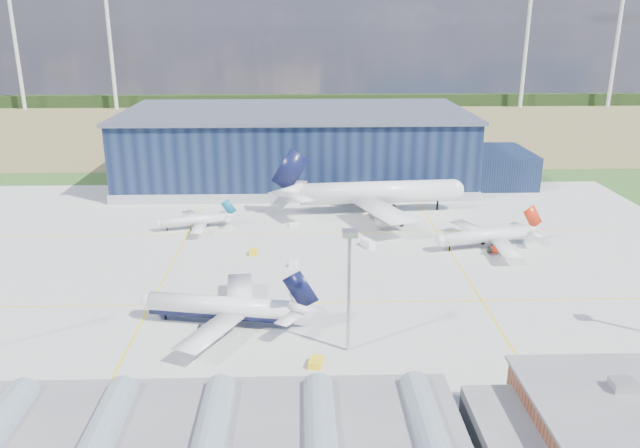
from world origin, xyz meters
The scene contains 19 objects.
ground centered at (0.00, 0.00, 0.00)m, with size 600.00×600.00×0.00m, color #345921.
apron centered at (0.00, 10.00, 0.03)m, with size 220.00×160.00×0.08m.
farmland centered at (0.00, 220.00, 0.00)m, with size 600.00×220.00×0.01m, color olive.
treeline centered at (0.00, 300.00, 4.00)m, with size 600.00×8.00×8.00m, color black.
horizon_dressing centered at (-191.30, 294.39, 34.20)m, with size 440.20×18.00×70.00m.
hangar centered at (2.81, 94.80, 11.62)m, with size 145.00×62.00×26.10m.
glass_concourse centered at (-6.45, -60.00, 3.69)m, with size 78.00×23.00×8.60m.
light_mast_center centered at (10.00, -30.00, 15.43)m, with size 2.60×2.60×23.00m.
airliner_navy centered at (-14.21, -18.94, 5.97)m, with size 36.60×35.80×11.93m, color white, non-canonical shape.
airliner_red centered at (49.51, 22.00, 5.14)m, with size 31.55×30.87×10.29m, color white, non-canonical shape.
airliner_widebody centered at (25.27, 54.21, 9.97)m, with size 61.16×59.83×19.94m, color white, non-canonical shape.
airliner_regional centered at (-29.04, 39.99, 3.85)m, with size 23.60×23.09×7.70m, color white, non-canonical shape.
gse_tug_a centered at (-29.01, -46.00, 0.66)m, with size 1.92×3.15×1.31m, color yellow.
gse_tug_b centered at (4.10, -35.14, 0.69)m, with size 2.11×3.17×1.37m, color yellow.
gse_cart_a centered at (-0.24, 10.56, 0.61)m, with size 1.88×2.81×1.22m, color white.
gse_van_b centered at (19.19, 23.40, 1.01)m, with size 2.01×4.39×2.01m, color white.
gse_tug_c centered at (-10.53, 18.93, 0.64)m, with size 1.82×2.91×1.27m, color yellow.
gse_cart_b centered at (-0.31, 40.69, 0.59)m, with size 1.81×2.71×1.17m, color white.
car_a centered at (8.55, -41.26, 0.58)m, with size 1.36×3.39×1.15m, color #99999E.
Camera 1 is at (1.88, -129.67, 57.16)m, focal length 35.00 mm.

